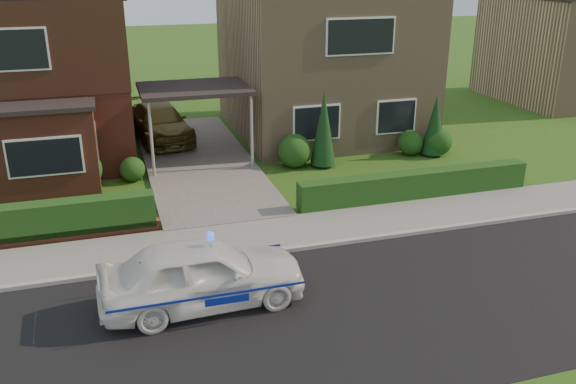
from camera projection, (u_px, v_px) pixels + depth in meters
name	position (u px, v px, depth m)	size (l,w,h in m)	color
ground	(284.00, 323.00, 12.48)	(120.00, 120.00, 0.00)	#2B5516
road	(284.00, 323.00, 12.48)	(60.00, 6.00, 0.02)	black
kerb	(249.00, 255.00, 15.17)	(60.00, 0.16, 0.12)	#9E9993
sidewalk	(240.00, 238.00, 16.11)	(60.00, 2.00, 0.10)	slate
driveway	(198.00, 160.00, 22.27)	(3.80, 12.00, 0.12)	#666059
house_left	(20.00, 52.00, 21.93)	(7.50, 9.53, 7.25)	brown
house_right	(321.00, 43.00, 25.22)	(7.50, 8.06, 7.25)	#997D5E
carport_link	(194.00, 90.00, 21.29)	(3.80, 3.00, 2.77)	black
dwarf_wall	(8.00, 243.00, 15.56)	(7.70, 0.25, 0.36)	brown
hedge_left	(9.00, 247.00, 15.76)	(7.50, 0.55, 0.90)	#1B3E13
hedge_right	(414.00, 199.00, 18.83)	(7.50, 0.55, 0.80)	#1B3E13
shrub_left_mid	(81.00, 170.00, 19.44)	(1.32, 1.32, 1.32)	#1B3E13
shrub_left_near	(132.00, 169.00, 20.23)	(0.84, 0.84, 0.84)	#1B3E13
shrub_right_near	(295.00, 151.00, 21.52)	(1.20, 1.20, 1.20)	#1B3E13
shrub_right_mid	(410.00, 143.00, 22.90)	(0.96, 0.96, 0.96)	#1B3E13
shrub_right_far	(438.00, 141.00, 22.89)	(1.08, 1.08, 1.08)	#1B3E13
conifer_a	(324.00, 131.00, 21.36)	(0.90, 0.90, 2.60)	black
conifer_b	(435.00, 127.00, 22.63)	(0.90, 0.90, 2.20)	black
neighbour_right	(568.00, 49.00, 31.26)	(6.50, 7.00, 5.20)	#997D5E
police_car	(202.00, 274.00, 12.88)	(3.99, 4.40, 1.64)	white
driveway_car	(160.00, 123.00, 24.40)	(1.92, 4.72, 1.37)	brown
potted_plant_b	(63.00, 217.00, 16.46)	(0.38, 0.47, 0.85)	gray
potted_plant_c	(137.00, 210.00, 17.09)	(0.40, 0.40, 0.72)	gray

